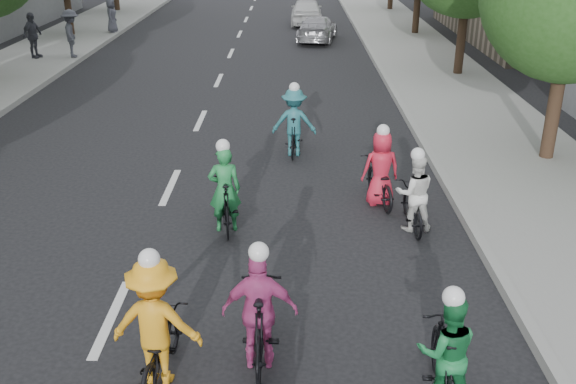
{
  "coord_description": "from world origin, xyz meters",
  "views": [
    {
      "loc": [
        2.67,
        -7.97,
        5.46
      ],
      "look_at": [
        2.61,
        2.41,
        1.0
      ],
      "focal_mm": 40.0,
      "sensor_mm": 36.0,
      "label": 1
    }
  ],
  "objects_px": {
    "spectator_1": "(32,35)",
    "spectator_2": "(112,16)",
    "cyclist_6": "(413,200)",
    "follow_car_lead": "(317,28)",
    "cyclist_2": "(157,332)",
    "cyclist_1": "(445,358)",
    "cyclist_5": "(225,198)",
    "cyclist_3": "(260,319)",
    "follow_car_trail": "(307,11)",
    "spectator_0": "(72,33)",
    "cyclist_4": "(380,176)",
    "cyclist_7": "(294,127)"
  },
  "relations": [
    {
      "from": "spectator_1",
      "to": "spectator_2",
      "type": "xyz_separation_m",
      "value": [
        1.55,
        6.32,
        -0.1
      ]
    },
    {
      "from": "cyclist_6",
      "to": "follow_car_lead",
      "type": "height_order",
      "value": "cyclist_6"
    },
    {
      "from": "cyclist_2",
      "to": "cyclist_6",
      "type": "distance_m",
      "value": 5.91
    },
    {
      "from": "cyclist_2",
      "to": "spectator_1",
      "type": "height_order",
      "value": "spectator_1"
    },
    {
      "from": "cyclist_1",
      "to": "follow_car_lead",
      "type": "xyz_separation_m",
      "value": [
        -0.65,
        24.8,
        -0.04
      ]
    },
    {
      "from": "cyclist_6",
      "to": "spectator_2",
      "type": "bearing_deg",
      "value": -64.69
    },
    {
      "from": "cyclist_5",
      "to": "follow_car_lead",
      "type": "distance_m",
      "value": 20.23
    },
    {
      "from": "cyclist_3",
      "to": "spectator_2",
      "type": "xyz_separation_m",
      "value": [
        -8.57,
        25.6,
        0.28
      ]
    },
    {
      "from": "cyclist_1",
      "to": "follow_car_trail",
      "type": "relative_size",
      "value": 0.41
    },
    {
      "from": "spectator_1",
      "to": "follow_car_trail",
      "type": "bearing_deg",
      "value": -31.97
    },
    {
      "from": "cyclist_2",
      "to": "follow_car_lead",
      "type": "xyz_separation_m",
      "value": [
        2.86,
        24.43,
        -0.13
      ]
    },
    {
      "from": "follow_car_lead",
      "to": "spectator_1",
      "type": "bearing_deg",
      "value": 30.94
    },
    {
      "from": "cyclist_1",
      "to": "spectator_2",
      "type": "distance_m",
      "value": 28.46
    },
    {
      "from": "cyclist_6",
      "to": "spectator_0",
      "type": "xyz_separation_m",
      "value": [
        -11.26,
        15.41,
        0.53
      ]
    },
    {
      "from": "cyclist_4",
      "to": "spectator_0",
      "type": "bearing_deg",
      "value": -62.15
    },
    {
      "from": "spectator_0",
      "to": "follow_car_trail",
      "type": "bearing_deg",
      "value": -61.38
    },
    {
      "from": "cyclist_3",
      "to": "cyclist_4",
      "type": "relative_size",
      "value": 1.06
    },
    {
      "from": "spectator_1",
      "to": "spectator_2",
      "type": "bearing_deg",
      "value": 3.18
    },
    {
      "from": "cyclist_5",
      "to": "follow_car_lead",
      "type": "bearing_deg",
      "value": -104.58
    },
    {
      "from": "cyclist_3",
      "to": "cyclist_5",
      "type": "xyz_separation_m",
      "value": [
        -0.84,
        3.99,
        -0.05
      ]
    },
    {
      "from": "spectator_0",
      "to": "cyclist_3",
      "type": "bearing_deg",
      "value": -172.38
    },
    {
      "from": "cyclist_7",
      "to": "follow_car_lead",
      "type": "xyz_separation_m",
      "value": [
        1.13,
        15.92,
        -0.13
      ]
    },
    {
      "from": "cyclist_2",
      "to": "cyclist_4",
      "type": "bearing_deg",
      "value": -116.41
    },
    {
      "from": "cyclist_4",
      "to": "follow_car_trail",
      "type": "bearing_deg",
      "value": -96.81
    },
    {
      "from": "cyclist_3",
      "to": "cyclist_4",
      "type": "bearing_deg",
      "value": -112.89
    },
    {
      "from": "cyclist_4",
      "to": "spectator_0",
      "type": "height_order",
      "value": "spectator_0"
    },
    {
      "from": "spectator_0",
      "to": "cyclist_1",
      "type": "bearing_deg",
      "value": -167.98
    },
    {
      "from": "spectator_0",
      "to": "spectator_1",
      "type": "xyz_separation_m",
      "value": [
        -1.55,
        -0.16,
        -0.05
      ]
    },
    {
      "from": "cyclist_4",
      "to": "cyclist_6",
      "type": "height_order",
      "value": "cyclist_4"
    },
    {
      "from": "cyclist_1",
      "to": "follow_car_lead",
      "type": "bearing_deg",
      "value": -84.41
    },
    {
      "from": "follow_car_trail",
      "to": "spectator_2",
      "type": "bearing_deg",
      "value": 20.82
    },
    {
      "from": "spectator_0",
      "to": "cyclist_2",
      "type": "bearing_deg",
      "value": -175.93
    },
    {
      "from": "follow_car_lead",
      "to": "follow_car_trail",
      "type": "bearing_deg",
      "value": -76.73
    },
    {
      "from": "cyclist_3",
      "to": "spectator_2",
      "type": "relative_size",
      "value": 1.17
    },
    {
      "from": "cyclist_1",
      "to": "cyclist_6",
      "type": "height_order",
      "value": "cyclist_1"
    },
    {
      "from": "cyclist_1",
      "to": "spectator_1",
      "type": "height_order",
      "value": "spectator_1"
    },
    {
      "from": "spectator_0",
      "to": "spectator_2",
      "type": "distance_m",
      "value": 6.16
    },
    {
      "from": "spectator_1",
      "to": "cyclist_4",
      "type": "bearing_deg",
      "value": -121.82
    },
    {
      "from": "cyclist_5",
      "to": "follow_car_lead",
      "type": "xyz_separation_m",
      "value": [
        2.43,
        20.09,
        -0.04
      ]
    },
    {
      "from": "cyclist_5",
      "to": "spectator_1",
      "type": "distance_m",
      "value": 17.89
    },
    {
      "from": "cyclist_7",
      "to": "spectator_2",
      "type": "xyz_separation_m",
      "value": [
        -9.02,
        17.45,
        0.24
      ]
    },
    {
      "from": "cyclist_5",
      "to": "follow_car_lead",
      "type": "relative_size",
      "value": 0.45
    },
    {
      "from": "cyclist_2",
      "to": "follow_car_trail",
      "type": "relative_size",
      "value": 0.46
    },
    {
      "from": "cyclist_1",
      "to": "cyclist_4",
      "type": "distance_m",
      "value": 5.92
    },
    {
      "from": "cyclist_5",
      "to": "cyclist_7",
      "type": "height_order",
      "value": "cyclist_7"
    },
    {
      "from": "cyclist_7",
      "to": "cyclist_6",
      "type": "bearing_deg",
      "value": 122.21
    },
    {
      "from": "cyclist_4",
      "to": "cyclist_7",
      "type": "height_order",
      "value": "cyclist_7"
    },
    {
      "from": "cyclist_3",
      "to": "spectator_0",
      "type": "xyz_separation_m",
      "value": [
        -8.57,
        19.44,
        0.43
      ]
    },
    {
      "from": "cyclist_2",
      "to": "follow_car_trail",
      "type": "xyz_separation_m",
      "value": [
        2.45,
        29.48,
        -0.01
      ]
    },
    {
      "from": "cyclist_4",
      "to": "cyclist_6",
      "type": "relative_size",
      "value": 1.08
    }
  ]
}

